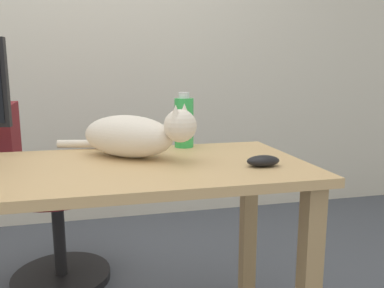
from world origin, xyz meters
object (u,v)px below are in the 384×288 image
(cat, at_px, (133,135))
(computer_mouse, at_px, (263,161))
(office_chair, at_px, (46,209))
(water_bottle, at_px, (184,122))

(cat, xyz_separation_m, computer_mouse, (0.39, -0.24, -0.06))
(office_chair, height_order, cat, cat)
(office_chair, height_order, computer_mouse, office_chair)
(office_chair, distance_m, water_bottle, 0.86)
(cat, bearing_deg, office_chair, 125.09)
(computer_mouse, distance_m, water_bottle, 0.44)
(cat, height_order, computer_mouse, cat)
(cat, relative_size, water_bottle, 2.18)
(office_chair, bearing_deg, computer_mouse, -45.19)
(cat, xyz_separation_m, water_bottle, (0.22, 0.15, 0.02))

